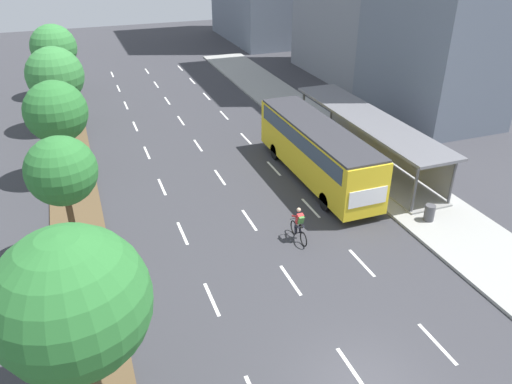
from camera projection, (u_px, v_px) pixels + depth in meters
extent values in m
cube|color=brown|center=(72.00, 173.00, 30.09)|extent=(2.60, 52.00, 0.12)
cube|color=#9E9E99|center=(329.00, 135.00, 35.49)|extent=(4.50, 52.00, 0.15)
cube|color=white|center=(212.00, 299.00, 20.05)|extent=(0.14, 2.13, 0.01)
cube|color=white|center=(182.00, 233.00, 24.32)|extent=(0.14, 2.13, 0.01)
cube|color=white|center=(162.00, 187.00, 28.60)|extent=(0.14, 2.13, 0.01)
cube|color=white|center=(147.00, 153.00, 32.88)|extent=(0.14, 2.13, 0.01)
cube|color=white|center=(135.00, 126.00, 37.15)|extent=(0.14, 2.13, 0.01)
cube|color=white|center=(126.00, 105.00, 41.43)|extent=(0.14, 2.13, 0.01)
cube|color=white|center=(118.00, 88.00, 45.71)|extent=(0.14, 2.13, 0.01)
cube|color=white|center=(112.00, 74.00, 49.99)|extent=(0.14, 2.13, 0.01)
cube|color=white|center=(353.00, 370.00, 16.85)|extent=(0.14, 2.13, 0.01)
cube|color=white|center=(291.00, 280.00, 21.12)|extent=(0.14, 2.13, 0.01)
cube|color=white|center=(249.00, 220.00, 25.40)|extent=(0.14, 2.13, 0.01)
cube|color=white|center=(220.00, 177.00, 29.68)|extent=(0.14, 2.13, 0.01)
cube|color=white|center=(198.00, 145.00, 33.96)|extent=(0.14, 2.13, 0.01)
cube|color=white|center=(181.00, 121.00, 38.23)|extent=(0.14, 2.13, 0.01)
cube|color=white|center=(167.00, 101.00, 42.51)|extent=(0.14, 2.13, 0.01)
cube|color=white|center=(156.00, 85.00, 46.79)|extent=(0.14, 2.13, 0.01)
cube|color=white|center=(147.00, 71.00, 51.06)|extent=(0.14, 2.13, 0.01)
cube|color=white|center=(437.00, 344.00, 17.93)|extent=(0.14, 2.13, 0.01)
cube|color=white|center=(362.00, 263.00, 22.20)|extent=(0.14, 2.13, 0.01)
cube|color=white|center=(311.00, 208.00, 26.48)|extent=(0.14, 2.13, 0.01)
cube|color=white|center=(274.00, 168.00, 30.76)|extent=(0.14, 2.13, 0.01)
cube|color=white|center=(246.00, 139.00, 35.03)|extent=(0.14, 2.13, 0.01)
cube|color=white|center=(224.00, 115.00, 39.31)|extent=(0.14, 2.13, 0.01)
cube|color=white|center=(207.00, 96.00, 43.59)|extent=(0.14, 2.13, 0.01)
cube|color=white|center=(192.00, 81.00, 47.87)|extent=(0.14, 2.13, 0.01)
cube|color=white|center=(180.00, 68.00, 52.14)|extent=(0.14, 2.13, 0.01)
cube|color=gray|center=(363.00, 159.00, 31.55)|extent=(2.60, 13.71, 0.10)
cylinder|color=#56565B|center=(415.00, 189.00, 25.11)|extent=(0.16, 0.16, 2.60)
cylinder|color=#56565B|center=(303.00, 109.00, 35.98)|extent=(0.16, 0.16, 2.60)
cylinder|color=#56565B|center=(453.00, 181.00, 25.84)|extent=(0.16, 0.16, 2.60)
cylinder|color=#56565B|center=(332.00, 105.00, 36.71)|extent=(0.16, 0.16, 2.60)
cube|color=gray|center=(383.00, 136.00, 31.29)|extent=(0.10, 13.02, 2.34)
cube|color=slate|center=(368.00, 118.00, 30.25)|extent=(2.90, 14.11, 0.16)
cube|color=yellow|center=(316.00, 150.00, 28.65)|extent=(2.50, 11.20, 2.80)
cube|color=#2D3D4C|center=(317.00, 137.00, 28.24)|extent=(2.54, 10.30, 0.90)
cube|color=#333338|center=(318.00, 127.00, 27.95)|extent=(2.45, 10.98, 0.12)
cube|color=#2D3D4C|center=(279.00, 114.00, 33.11)|extent=(2.25, 0.06, 1.54)
cube|color=white|center=(368.00, 197.00, 24.12)|extent=(2.12, 0.04, 0.90)
cylinder|color=black|center=(275.00, 152.00, 31.81)|extent=(0.30, 1.00, 1.00)
cylinder|color=black|center=(306.00, 147.00, 32.49)|extent=(0.30, 1.00, 1.00)
cylinder|color=black|center=(326.00, 201.00, 26.10)|extent=(0.30, 1.00, 1.00)
cylinder|color=black|center=(362.00, 194.00, 26.78)|extent=(0.30, 1.00, 1.00)
torus|color=black|center=(294.00, 227.00, 24.12)|extent=(0.06, 0.72, 0.72)
torus|color=black|center=(304.00, 239.00, 23.22)|extent=(0.06, 0.72, 0.72)
cylinder|color=black|center=(299.00, 228.00, 23.54)|extent=(0.05, 0.94, 0.05)
cylinder|color=black|center=(300.00, 233.00, 23.54)|extent=(0.05, 0.57, 0.42)
cylinder|color=black|center=(301.00, 230.00, 23.36)|extent=(0.04, 0.04, 0.40)
cube|color=black|center=(301.00, 227.00, 23.27)|extent=(0.12, 0.24, 0.06)
cylinder|color=black|center=(295.00, 218.00, 23.82)|extent=(0.46, 0.04, 0.04)
cube|color=red|center=(299.00, 219.00, 23.26)|extent=(0.30, 0.36, 0.59)
cube|color=#4C893D|center=(301.00, 220.00, 23.12)|extent=(0.26, 0.26, 0.42)
sphere|color=beige|center=(299.00, 210.00, 23.16)|extent=(0.20, 0.20, 0.20)
cylinder|color=#23232D|center=(297.00, 227.00, 23.39)|extent=(0.12, 0.42, 0.25)
cylinder|color=#23232D|center=(295.00, 229.00, 23.65)|extent=(0.10, 0.17, 0.41)
cylinder|color=#23232D|center=(302.00, 226.00, 23.46)|extent=(0.12, 0.42, 0.25)
cylinder|color=#23232D|center=(300.00, 228.00, 23.73)|extent=(0.10, 0.17, 0.41)
cylinder|color=red|center=(294.00, 216.00, 23.36)|extent=(0.09, 0.47, 0.28)
cylinder|color=red|center=(301.00, 215.00, 23.47)|extent=(0.09, 0.47, 0.28)
cylinder|color=brown|center=(89.00, 378.00, 14.80)|extent=(0.28, 0.28, 2.61)
sphere|color=#2D7533|center=(72.00, 303.00, 13.39)|extent=(4.37, 4.37, 4.37)
cylinder|color=brown|center=(73.00, 226.00, 21.70)|extent=(0.28, 0.28, 3.20)
sphere|color=#2D7533|center=(61.00, 171.00, 20.41)|extent=(2.95, 2.95, 2.95)
cylinder|color=brown|center=(65.00, 156.00, 28.84)|extent=(0.28, 0.28, 2.75)
sphere|color=#2D7533|center=(56.00, 112.00, 27.55)|extent=(3.49, 3.49, 3.49)
cylinder|color=brown|center=(62.00, 112.00, 35.99)|extent=(0.28, 0.28, 2.43)
sphere|color=#38843D|center=(55.00, 75.00, 34.70)|extent=(3.97, 3.97, 3.97)
cylinder|color=brown|center=(60.00, 80.00, 43.01)|extent=(0.28, 0.28, 2.69)
sphere|color=#38843D|center=(54.00, 47.00, 41.69)|extent=(3.80, 3.80, 3.80)
cylinder|color=#4C4C51|center=(429.00, 213.00, 24.93)|extent=(0.52, 0.52, 0.85)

